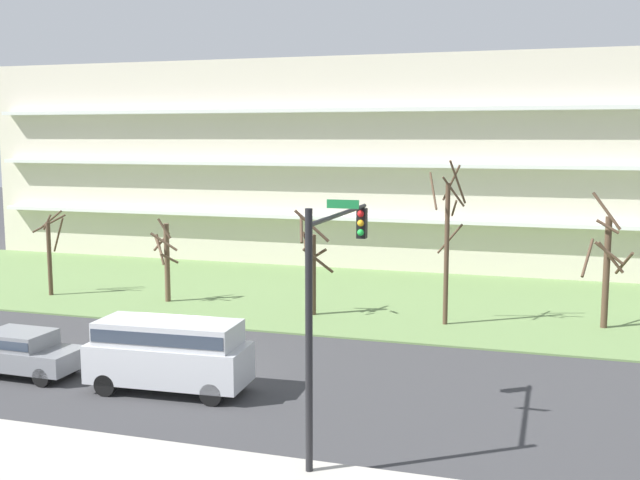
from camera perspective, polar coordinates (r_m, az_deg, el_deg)
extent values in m
plane|color=#38383A|center=(27.74, -9.74, -9.71)|extent=(160.00, 160.00, 0.00)
cube|color=#ADA89E|center=(21.36, -19.93, -15.29)|extent=(80.00, 4.00, 0.15)
cube|color=#66844C|center=(40.28, -0.62, -4.04)|extent=(80.00, 16.00, 0.08)
cube|color=beige|center=(52.71, 4.03, 5.86)|extent=(51.91, 11.52, 13.11)
cube|color=silver|center=(46.93, 2.23, 1.63)|extent=(49.83, 0.90, 0.24)
cube|color=silver|center=(46.70, 2.25, 5.64)|extent=(49.83, 0.90, 0.24)
cube|color=silver|center=(46.69, 2.27, 9.66)|extent=(49.83, 0.90, 0.24)
cylinder|color=#4C3828|center=(41.94, -19.50, -1.38)|extent=(0.22, 0.22, 3.89)
cylinder|color=#4C3828|center=(42.01, -18.90, 0.37)|extent=(1.10, 0.64, 1.87)
cylinder|color=#4C3828|center=(41.88, -19.65, 1.26)|extent=(0.40, 0.40, 0.81)
cylinder|color=#4C3828|center=(42.23, -19.41, 1.44)|extent=(1.14, 0.52, 1.00)
cylinder|color=#4C3828|center=(42.54, -19.53, 1.16)|extent=(1.49, 1.01, 0.96)
cylinder|color=brown|center=(38.76, -11.32, -1.72)|extent=(0.27, 0.27, 3.99)
cylinder|color=brown|center=(37.98, -11.55, -0.14)|extent=(1.30, 0.51, 0.94)
cylinder|color=brown|center=(38.97, -11.71, -0.11)|extent=(0.57, 0.90, 0.90)
cylinder|color=brown|center=(38.47, -11.94, -0.40)|extent=(0.78, 0.69, 0.88)
cylinder|color=brown|center=(38.50, -11.82, -0.70)|extent=(0.74, 0.57, 1.48)
cylinder|color=brown|center=(38.30, -11.17, -1.35)|extent=(0.76, 0.72, 0.60)
cylinder|color=brown|center=(38.23, -11.53, 0.84)|extent=(0.71, 0.25, 1.02)
cylinder|color=#4C3828|center=(35.20, -0.54, -2.67)|extent=(0.30, 0.30, 3.80)
cylinder|color=#4C3828|center=(34.11, -0.62, 1.05)|extent=(1.57, 0.53, 1.48)
cylinder|color=#4C3828|center=(34.86, -1.40, 0.84)|extent=(0.51, 1.11, 1.23)
cylinder|color=#4C3828|center=(34.42, -0.14, -1.55)|extent=(1.26, 1.02, 1.23)
cylinder|color=#4C3828|center=(34.96, -1.07, -0.61)|extent=(0.44, 0.72, 0.72)
cylinder|color=#4C3828|center=(34.80, -1.06, 0.09)|extent=(0.60, 0.66, 0.61)
cylinder|color=#4C3828|center=(35.47, -0.23, -1.14)|extent=(1.01, 0.24, 0.70)
cylinder|color=#4C3828|center=(33.65, 9.40, -1.13)|extent=(0.21, 0.21, 6.28)
cylinder|color=#4C3828|center=(34.07, 9.66, 0.09)|extent=(1.14, 0.23, 1.39)
cylinder|color=#4C3828|center=(33.48, 9.96, 2.35)|extent=(0.36, 0.64, 0.76)
cylinder|color=#4C3828|center=(33.19, 8.43, 3.65)|extent=(0.59, 1.29, 1.55)
cylinder|color=#4C3828|center=(33.65, 9.76, 4.23)|extent=(0.82, 0.30, 1.57)
cylinder|color=#4C3828|center=(32.89, 9.91, 3.56)|extent=(0.95, 0.70, 1.31)
cylinder|color=#4C3828|center=(32.98, 10.22, 4.27)|extent=(0.68, 1.00, 1.88)
cylinder|color=#4C3828|center=(34.92, 20.54, -2.35)|extent=(0.28, 0.28, 4.89)
cylinder|color=#4C3828|center=(35.15, 21.71, -1.62)|extent=(0.65, 1.53, 1.21)
cylinder|color=#4C3828|center=(34.99, 19.30, -1.25)|extent=(0.56, 1.67, 1.51)
cylinder|color=#4C3828|center=(34.01, 20.57, 2.04)|extent=(1.24, 0.44, 1.57)
cylinder|color=#4C3828|center=(34.18, 20.64, 0.93)|extent=(0.97, 0.26, 0.61)
cylinder|color=#4C3828|center=(34.22, 20.70, -0.90)|extent=(1.19, 0.17, 0.96)
cylinder|color=#4C3828|center=(34.30, 20.84, -1.22)|extent=(1.15, 0.37, 1.35)
cube|color=slate|center=(28.86, -21.46, -8.07)|extent=(4.44, 1.90, 0.70)
cube|color=slate|center=(28.70, -21.52, -6.87)|extent=(2.24, 1.70, 0.55)
cube|color=#2D3847|center=(28.70, -21.52, -6.87)|extent=(2.19, 1.74, 0.30)
cylinder|color=black|center=(28.61, -18.01, -8.78)|extent=(0.64, 0.23, 0.64)
cylinder|color=black|center=(27.42, -20.00, -9.59)|extent=(0.64, 0.23, 0.64)
cylinder|color=black|center=(30.51, -22.70, -7.97)|extent=(0.64, 0.23, 0.64)
cube|color=#B7BABF|center=(25.61, -11.17, -8.93)|extent=(5.30, 2.28, 1.25)
cube|color=#B7BABF|center=(25.35, -11.23, -6.76)|extent=(4.69, 2.09, 0.75)
cube|color=#2D3847|center=(25.35, -11.23, -6.76)|extent=(4.60, 2.12, 0.41)
cylinder|color=black|center=(25.88, -6.57, -10.10)|extent=(0.73, 0.26, 0.72)
cylinder|color=black|center=(24.32, -8.09, -11.32)|extent=(0.73, 0.26, 0.72)
cylinder|color=black|center=(27.35, -13.82, -9.30)|extent=(0.73, 0.26, 0.72)
cylinder|color=black|center=(25.87, -15.70, -10.36)|extent=(0.73, 0.26, 0.72)
cylinder|color=black|center=(18.47, -0.83, -7.87)|extent=(0.18, 0.18, 6.60)
cylinder|color=black|center=(20.45, 1.50, 1.93)|extent=(0.12, 5.35, 0.12)
cube|color=black|center=(22.78, 3.14, 1.25)|extent=(0.28, 0.28, 0.90)
sphere|color=red|center=(22.61, 3.05, 1.97)|extent=(0.20, 0.20, 0.20)
sphere|color=#F2A519|center=(22.64, 3.05, 1.26)|extent=(0.20, 0.20, 0.20)
sphere|color=green|center=(22.67, 3.04, 0.56)|extent=(0.20, 0.20, 0.20)
cube|color=#197238|center=(20.68, 1.71, 2.69)|extent=(0.90, 0.04, 0.24)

